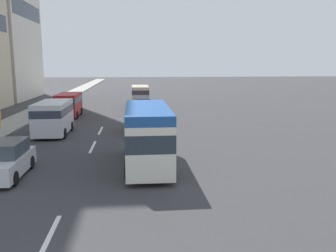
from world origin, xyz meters
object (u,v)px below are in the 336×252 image
Objects in this scene: car_lead at (145,122)px; car_seventh at (3,160)px; car_third at (142,105)px; minibus_sixth at (147,134)px; van_fourth at (69,104)px; van_fifth at (53,116)px; van_second at (140,94)px.

car_seventh is at bearing 146.01° from car_lead.
car_third is 0.70× the size of minibus_sixth.
van_fourth reaches higher than car_seventh.
car_lead is 6.73m from van_fifth.
car_third is 19.95m from minibus_sixth.
van_fourth is 0.98× the size of van_fifth.
minibus_sixth reaches higher than car_third.
van_second is at bearing 0.39° from car_third.
van_fifth is (-11.16, 6.76, 0.62)m from car_third.
van_second is 11.20m from van_fourth.
car_third is at bearing -0.35° from car_lead.
van_fifth is 10.96m from minibus_sixth.
car_seventh is (-27.38, 6.88, -0.62)m from van_second.
van_second is 28.24m from car_seventh.
van_fifth is at bearing 179.07° from car_seventh.
car_lead is at bearing 39.70° from van_fourth.
car_third is (-6.35, -0.04, -0.62)m from van_second.
car_lead is at bearing 146.01° from car_seventh.
car_seventh is (-18.79, -0.31, -0.53)m from van_fourth.
minibus_sixth is at bearing 179.66° from van_second.
van_second is 26.29m from minibus_sixth.
minibus_sixth is at bearing 36.80° from van_fifth.
minibus_sixth reaches higher than car_seventh.
van_fourth is at bearing 140.09° from van_second.
van_fifth reaches higher than car_seventh.
van_fifth reaches higher than car_lead.
van_fifth is at bearing 159.02° from van_second.
car_seventh is at bearing 0.93° from van_fourth.
van_second is at bearing 165.90° from car_seventh.
van_fifth is 1.20× the size of car_seventh.
car_seventh is at bearing -0.93° from van_fifth.
car_third is at bearing -0.58° from minibus_sixth.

